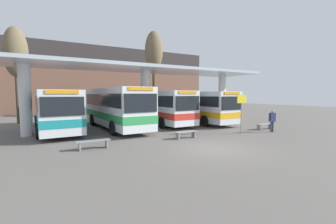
{
  "coord_description": "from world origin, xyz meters",
  "views": [
    {
      "loc": [
        -7.86,
        -9.07,
        2.86
      ],
      "look_at": [
        0.0,
        4.92,
        1.6
      ],
      "focal_mm": 24.0,
      "sensor_mm": 36.0,
      "label": 1
    }
  ],
  "objects_px": {
    "parked_car_street": "(75,107)",
    "poplar_tree_behind_left": "(15,53)",
    "waiting_bench_near_pillar": "(265,125)",
    "info_sign_platform": "(242,106)",
    "transit_bus_right_bay": "(157,106)",
    "waiting_bench_far_platform": "(186,133)",
    "transit_bus_left_bay": "(55,108)",
    "pedestrian_waiting": "(272,119)",
    "poplar_tree_behind_right": "(154,53)",
    "waiting_bench_mid_platform": "(93,143)",
    "transit_bus_far_right_bay": "(195,105)",
    "transit_bus_center_bay": "(115,106)"
  },
  "relations": [
    {
      "from": "parked_car_street",
      "to": "poplar_tree_behind_left",
      "type": "bearing_deg",
      "value": -124.01
    },
    {
      "from": "waiting_bench_near_pillar",
      "to": "info_sign_platform",
      "type": "relative_size",
      "value": 0.62
    },
    {
      "from": "info_sign_platform",
      "to": "transit_bus_right_bay",
      "type": "bearing_deg",
      "value": 108.39
    },
    {
      "from": "waiting_bench_far_platform",
      "to": "parked_car_street",
      "type": "distance_m",
      "value": 22.64
    },
    {
      "from": "transit_bus_left_bay",
      "to": "pedestrian_waiting",
      "type": "bearing_deg",
      "value": 146.47
    },
    {
      "from": "poplar_tree_behind_right",
      "to": "waiting_bench_mid_platform",
      "type": "bearing_deg",
      "value": -125.34
    },
    {
      "from": "waiting_bench_far_platform",
      "to": "pedestrian_waiting",
      "type": "bearing_deg",
      "value": -9.18
    },
    {
      "from": "poplar_tree_behind_right",
      "to": "parked_car_street",
      "type": "xyz_separation_m",
      "value": [
        -9.32,
        6.65,
        -7.38
      ]
    },
    {
      "from": "waiting_bench_far_platform",
      "to": "poplar_tree_behind_left",
      "type": "relative_size",
      "value": 0.17
    },
    {
      "from": "transit_bus_left_bay",
      "to": "parked_car_street",
      "type": "height_order",
      "value": "transit_bus_left_bay"
    },
    {
      "from": "info_sign_platform",
      "to": "parked_car_street",
      "type": "distance_m",
      "value": 24.31
    },
    {
      "from": "waiting_bench_near_pillar",
      "to": "parked_car_street",
      "type": "distance_m",
      "value": 25.22
    },
    {
      "from": "pedestrian_waiting",
      "to": "poplar_tree_behind_left",
      "type": "relative_size",
      "value": 0.18
    },
    {
      "from": "transit_bus_far_right_bay",
      "to": "transit_bus_left_bay",
      "type": "bearing_deg",
      "value": -3.34
    },
    {
      "from": "waiting_bench_far_platform",
      "to": "parked_car_street",
      "type": "relative_size",
      "value": 0.35
    },
    {
      "from": "waiting_bench_near_pillar",
      "to": "pedestrian_waiting",
      "type": "relative_size",
      "value": 1.06
    },
    {
      "from": "transit_bus_center_bay",
      "to": "waiting_bench_mid_platform",
      "type": "relative_size",
      "value": 6.19
    },
    {
      "from": "info_sign_platform",
      "to": "poplar_tree_behind_left",
      "type": "bearing_deg",
      "value": 135.0
    },
    {
      "from": "pedestrian_waiting",
      "to": "parked_car_street",
      "type": "relative_size",
      "value": 0.38
    },
    {
      "from": "transit_bus_center_bay",
      "to": "waiting_bench_near_pillar",
      "type": "distance_m",
      "value": 12.5
    },
    {
      "from": "transit_bus_left_bay",
      "to": "transit_bus_center_bay",
      "type": "xyz_separation_m",
      "value": [
        4.46,
        -1.03,
        0.12
      ]
    },
    {
      "from": "pedestrian_waiting",
      "to": "poplar_tree_behind_right",
      "type": "xyz_separation_m",
      "value": [
        -1.84,
        16.76,
        7.44
      ]
    },
    {
      "from": "pedestrian_waiting",
      "to": "poplar_tree_behind_right",
      "type": "distance_m",
      "value": 18.43
    },
    {
      "from": "transit_bus_center_bay",
      "to": "parked_car_street",
      "type": "relative_size",
      "value": 2.43
    },
    {
      "from": "pedestrian_waiting",
      "to": "poplar_tree_behind_left",
      "type": "height_order",
      "value": "poplar_tree_behind_left"
    },
    {
      "from": "transit_bus_right_bay",
      "to": "pedestrian_waiting",
      "type": "distance_m",
      "value": 10.43
    },
    {
      "from": "transit_bus_right_bay",
      "to": "transit_bus_far_right_bay",
      "type": "height_order",
      "value": "transit_bus_right_bay"
    },
    {
      "from": "waiting_bench_near_pillar",
      "to": "poplar_tree_behind_left",
      "type": "xyz_separation_m",
      "value": [
        -17.9,
        14.2,
        6.47
      ]
    },
    {
      "from": "waiting_bench_near_pillar",
      "to": "waiting_bench_mid_platform",
      "type": "xyz_separation_m",
      "value": [
        -13.58,
        0.0,
        -0.0
      ]
    },
    {
      "from": "transit_bus_center_bay",
      "to": "transit_bus_far_right_bay",
      "type": "xyz_separation_m",
      "value": [
        8.43,
        0.27,
        -0.14
      ]
    },
    {
      "from": "transit_bus_left_bay",
      "to": "waiting_bench_near_pillar",
      "type": "relative_size",
      "value": 5.99
    },
    {
      "from": "transit_bus_far_right_bay",
      "to": "poplar_tree_behind_right",
      "type": "distance_m",
      "value": 11.01
    },
    {
      "from": "info_sign_platform",
      "to": "parked_car_street",
      "type": "bearing_deg",
      "value": 110.71
    },
    {
      "from": "poplar_tree_behind_right",
      "to": "transit_bus_right_bay",
      "type": "bearing_deg",
      "value": -113.96
    },
    {
      "from": "waiting_bench_far_platform",
      "to": "poplar_tree_behind_left",
      "type": "height_order",
      "value": "poplar_tree_behind_left"
    },
    {
      "from": "transit_bus_center_bay",
      "to": "pedestrian_waiting",
      "type": "relative_size",
      "value": 6.38
    },
    {
      "from": "transit_bus_far_right_bay",
      "to": "poplar_tree_behind_left",
      "type": "xyz_separation_m",
      "value": [
        -15.84,
        7.29,
        5.08
      ]
    },
    {
      "from": "waiting_bench_far_platform",
      "to": "poplar_tree_behind_left",
      "type": "bearing_deg",
      "value": 125.51
    },
    {
      "from": "transit_bus_far_right_bay",
      "to": "pedestrian_waiting",
      "type": "height_order",
      "value": "transit_bus_far_right_bay"
    },
    {
      "from": "info_sign_platform",
      "to": "poplar_tree_behind_left",
      "type": "distance_m",
      "value": 21.28
    },
    {
      "from": "poplar_tree_behind_left",
      "to": "parked_car_street",
      "type": "xyz_separation_m",
      "value": [
        6.07,
        8.06,
        -5.75
      ]
    },
    {
      "from": "transit_bus_left_bay",
      "to": "waiting_bench_mid_platform",
      "type": "xyz_separation_m",
      "value": [
        1.37,
        -7.66,
        -1.42
      ]
    },
    {
      "from": "waiting_bench_mid_platform",
      "to": "pedestrian_waiting",
      "type": "distance_m",
      "value": 12.98
    },
    {
      "from": "waiting_bench_near_pillar",
      "to": "transit_bus_left_bay",
      "type": "bearing_deg",
      "value": 152.88
    },
    {
      "from": "transit_bus_right_bay",
      "to": "info_sign_platform",
      "type": "bearing_deg",
      "value": 107.28
    },
    {
      "from": "waiting_bench_near_pillar",
      "to": "parked_car_street",
      "type": "relative_size",
      "value": 0.4
    },
    {
      "from": "transit_bus_left_bay",
      "to": "poplar_tree_behind_left",
      "type": "height_order",
      "value": "poplar_tree_behind_left"
    },
    {
      "from": "poplar_tree_behind_right",
      "to": "transit_bus_left_bay",
      "type": "bearing_deg",
      "value": -147.41
    },
    {
      "from": "transit_bus_right_bay",
      "to": "pedestrian_waiting",
      "type": "xyz_separation_m",
      "value": [
        5.31,
        -8.94,
        -0.75
      ]
    },
    {
      "from": "info_sign_platform",
      "to": "waiting_bench_far_platform",
      "type": "bearing_deg",
      "value": 174.17
    }
  ]
}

